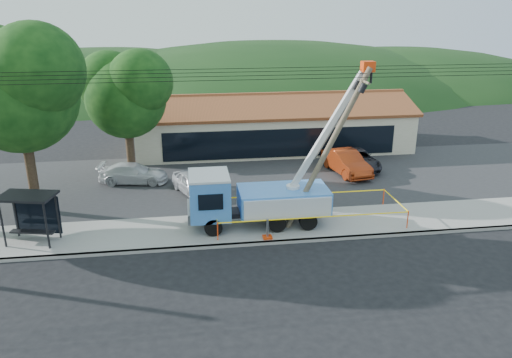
{
  "coord_description": "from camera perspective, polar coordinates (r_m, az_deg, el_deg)",
  "views": [
    {
      "loc": [
        -3.18,
        -20.38,
        11.53
      ],
      "look_at": [
        0.46,
        5.0,
        2.51
      ],
      "focal_mm": 35.0,
      "sensor_mm": 36.0,
      "label": 1
    }
  ],
  "objects": [
    {
      "name": "car_red",
      "position": [
        36.27,
        10.18,
        0.53
      ],
      "size": [
        2.58,
        5.16,
        1.62
      ],
      "primitive_type": "imported",
      "rotation": [
        0.0,
        0.0,
        0.18
      ],
      "color": "#972E0F",
      "rests_on": "ground"
    },
    {
      "name": "ground",
      "position": [
        23.63,
        0.63,
        -9.83
      ],
      "size": [
        120.0,
        120.0,
        0.0
      ],
      "primitive_type": "plane",
      "color": "black",
      "rests_on": "ground"
    },
    {
      "name": "tree_lot",
      "position": [
        34.01,
        -14.73,
        9.76
      ],
      "size": [
        6.3,
        5.6,
        8.94
      ],
      "color": "#332316",
      "rests_on": "ground"
    },
    {
      "name": "sidewalk",
      "position": [
        27.12,
        -0.66,
        -5.61
      ],
      "size": [
        60.0,
        4.0,
        0.15
      ],
      "primitive_type": "cube",
      "color": "#9A9890",
      "rests_on": "ground"
    },
    {
      "name": "bus_shelter",
      "position": [
        27.24,
        -24.38,
        -2.87
      ],
      "size": [
        2.94,
        2.17,
        2.55
      ],
      "rotation": [
        0.0,
        0.0,
        -0.22
      ],
      "color": "black",
      "rests_on": "ground"
    },
    {
      "name": "tree_west_near",
      "position": [
        29.98,
        -25.59,
        9.84
      ],
      "size": [
        7.56,
        6.72,
        10.8
      ],
      "color": "#332316",
      "rests_on": "ground"
    },
    {
      "name": "strip_mall",
      "position": [
        42.11,
        1.88,
        6.13
      ],
      "size": [
        22.5,
        8.53,
        4.67
      ],
      "color": "beige",
      "rests_on": "ground"
    },
    {
      "name": "parking_lot",
      "position": [
        34.5,
        -2.41,
        -0.07
      ],
      "size": [
        60.0,
        12.0,
        0.1
      ],
      "primitive_type": "cube",
      "color": "#28282B",
      "rests_on": "ground"
    },
    {
      "name": "curb",
      "position": [
        25.43,
        -0.1,
        -7.4
      ],
      "size": [
        60.0,
        0.25,
        0.15
      ],
      "primitive_type": "cube",
      "color": "#9A9890",
      "rests_on": "ground"
    },
    {
      "name": "hill_center",
      "position": [
        77.39,
        1.76,
        10.81
      ],
      "size": [
        89.6,
        64.0,
        32.0
      ],
      "primitive_type": "ellipsoid",
      "color": "#133312",
      "rests_on": "ground"
    },
    {
      "name": "hill_west",
      "position": [
        77.16,
        -17.15,
        9.95
      ],
      "size": [
        78.4,
        56.0,
        28.0
      ],
      "primitive_type": "ellipsoid",
      "color": "#133312",
      "rests_on": "ground"
    },
    {
      "name": "car_dark",
      "position": [
        37.61,
        11.45,
        1.13
      ],
      "size": [
        2.5,
        4.96,
        1.34
      ],
      "primitive_type": "imported",
      "rotation": [
        0.0,
        0.0,
        0.06
      ],
      "color": "black",
      "rests_on": "ground"
    },
    {
      "name": "car_white",
      "position": [
        34.81,
        -13.72,
        -0.54
      ],
      "size": [
        4.8,
        2.51,
        1.33
      ],
      "primitive_type": "imported",
      "rotation": [
        0.0,
        0.0,
        1.42
      ],
      "color": "silver",
      "rests_on": "ground"
    },
    {
      "name": "caution_tape",
      "position": [
        27.65,
        5.92,
        -3.38
      ],
      "size": [
        10.23,
        3.43,
        0.99
      ],
      "color": "#F63E0D",
      "rests_on": "ground"
    },
    {
      "name": "hill_east",
      "position": [
        83.16,
        15.72,
        10.71
      ],
      "size": [
        72.8,
        52.0,
        26.0
      ],
      "primitive_type": "ellipsoid",
      "color": "#133312",
      "rests_on": "ground"
    },
    {
      "name": "leaning_pole",
      "position": [
        26.09,
        8.59,
        4.18
      ],
      "size": [
        4.3,
        1.66,
        8.54
      ],
      "color": "brown",
      "rests_on": "ground"
    },
    {
      "name": "utility_truck",
      "position": [
        26.75,
        -0.19,
        -2.06
      ],
      "size": [
        9.65,
        4.04,
        8.66
      ],
      "color": "black",
      "rests_on": "ground"
    },
    {
      "name": "car_silver",
      "position": [
        32.18,
        -7.16,
        -1.78
      ],
      "size": [
        3.0,
        4.28,
        1.35
      ],
      "primitive_type": "imported",
      "rotation": [
        0.0,
        0.0,
        0.39
      ],
      "color": "silver",
      "rests_on": "ground"
    }
  ]
}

